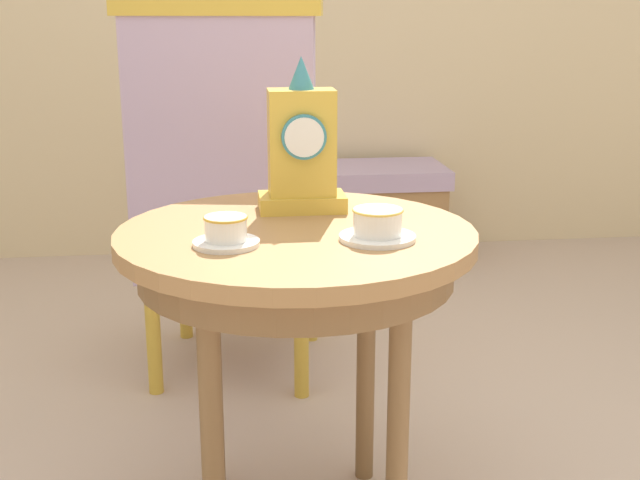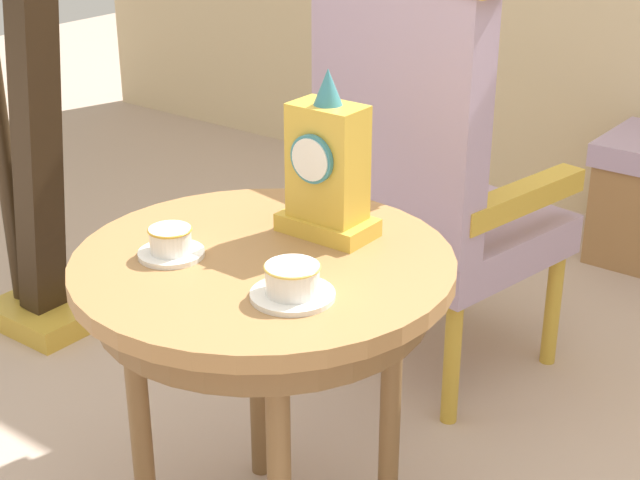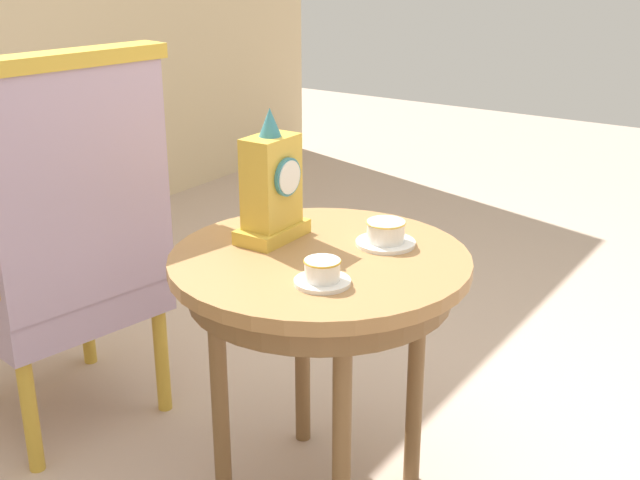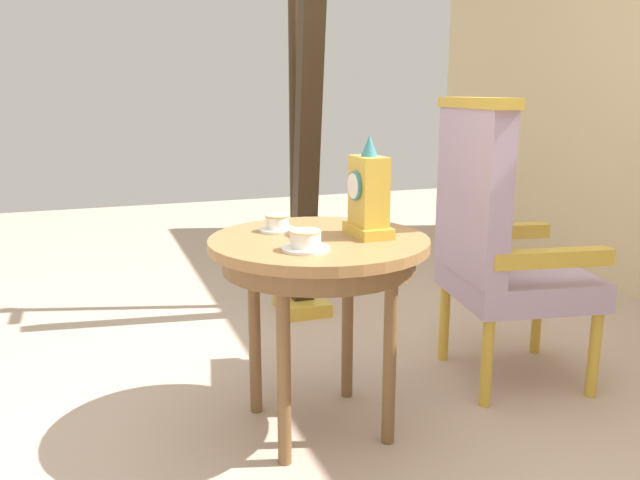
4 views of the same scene
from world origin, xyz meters
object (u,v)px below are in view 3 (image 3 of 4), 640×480
teacup_right (386,234)px  mantel_clock (272,188)px  teacup_left (322,273)px  armchair (64,243)px  side_table (320,285)px

teacup_right → mantel_clock: 0.31m
teacup_left → armchair: 0.90m
teacup_left → side_table: bearing=35.7°
side_table → armchair: (-0.12, 0.79, -0.02)m
side_table → teacup_right: size_ratio=4.91×
teacup_left → teacup_right: teacup_right is taller
armchair → mantel_clock: bearing=-76.4°
side_table → mantel_clock: (0.03, 0.16, 0.21)m
teacup_left → mantel_clock: bearing=57.2°
side_table → mantel_clock: size_ratio=2.19×
mantel_clock → armchair: bearing=103.6°
side_table → mantel_clock: 0.27m
teacup_left → teacup_right: (0.29, 0.00, 0.00)m
teacup_right → armchair: size_ratio=0.13×
teacup_right → armchair: armchair is taller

